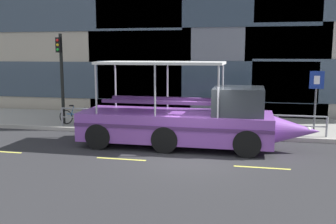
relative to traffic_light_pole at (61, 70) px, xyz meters
The scene contains 10 objects.
ground_plane 8.69m from the traffic_light_pole, 29.20° to the right, with size 120.00×120.00×0.00m, color #2B2B2D.
sidewalk 7.84m from the traffic_light_pole, 12.53° to the left, with size 32.00×4.80×0.18m, color #99968E.
curb_edge 7.73m from the traffic_light_pole, ahead, with size 32.00×0.18×0.18m, color #B2ADA3.
lane_centreline 9.18m from the traffic_light_pole, 34.82° to the right, with size 25.80×0.12×0.01m.
curb_guardrail 6.63m from the traffic_light_pole, ahead, with size 12.16×0.09×0.89m.
traffic_light_pole is the anchor object (origin of this frame).
parking_sign 11.94m from the traffic_light_pole, ahead, with size 0.60×0.12×2.73m.
leaned_bicycle 2.42m from the traffic_light_pole, 11.95° to the right, with size 1.74×0.46×0.96m.
duck_tour_boat 7.53m from the traffic_light_pole, 21.73° to the right, with size 9.34×2.53×3.34m.
pedestrian_near_bow 9.26m from the traffic_light_pole, ahead, with size 0.21×0.45×1.56m.
Camera 1 is at (1.94, -13.32, 3.70)m, focal length 40.90 mm.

